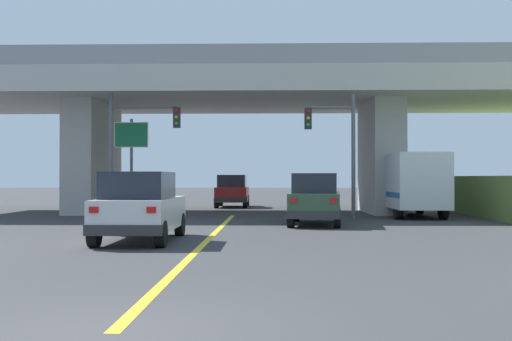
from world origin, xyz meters
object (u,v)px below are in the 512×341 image
at_px(suv_crossing, 315,199).
at_px(sedan_oncoming, 232,191).
at_px(suv_lead, 140,207).
at_px(traffic_signal_nearside, 337,140).
at_px(traffic_signal_farside, 134,138).
at_px(highway_sign, 131,144).
at_px(box_truck, 411,184).

xyz_separation_m(suv_crossing, sedan_oncoming, (-4.19, 14.71, -0.00)).
relative_size(suv_lead, traffic_signal_nearside, 0.83).
xyz_separation_m(suv_crossing, traffic_signal_farside, (-8.09, 4.14, 2.69)).
height_order(suv_lead, suv_crossing, same).
xyz_separation_m(suv_crossing, highway_sign, (-8.59, 5.83, 2.48)).
xyz_separation_m(suv_lead, highway_sign, (-3.06, 12.43, 2.48)).
bearing_deg(traffic_signal_farside, highway_sign, 106.61).
bearing_deg(traffic_signal_nearside, sedan_oncoming, 115.55).
bearing_deg(traffic_signal_farside, box_truck, 4.96).
height_order(box_truck, sedan_oncoming, box_truck).
bearing_deg(traffic_signal_farside, suv_crossing, -27.11).
height_order(suv_lead, traffic_signal_farside, traffic_signal_farside).
height_order(suv_crossing, traffic_signal_nearside, traffic_signal_nearside).
height_order(suv_crossing, traffic_signal_farside, traffic_signal_farside).
bearing_deg(highway_sign, suv_crossing, -34.16).
bearing_deg(traffic_signal_nearside, suv_crossing, -109.85).
bearing_deg(highway_sign, sedan_oncoming, 63.63).
height_order(traffic_signal_nearside, highway_sign, traffic_signal_nearside).
bearing_deg(suv_crossing, sedan_oncoming, 111.76).
distance_m(suv_lead, box_truck, 15.83).
bearing_deg(suv_lead, traffic_signal_nearside, 55.93).
relative_size(suv_crossing, traffic_signal_farside, 0.80).
distance_m(suv_crossing, traffic_signal_farside, 9.48).
xyz_separation_m(suv_crossing, traffic_signal_nearside, (1.22, 3.39, 2.51)).
relative_size(traffic_signal_farside, highway_sign, 1.24).
height_order(traffic_signal_farside, highway_sign, traffic_signal_farside).
distance_m(sedan_oncoming, traffic_signal_farside, 11.58).
relative_size(sedan_oncoming, highway_sign, 0.91).
height_order(suv_lead, traffic_signal_nearside, traffic_signal_nearside).
relative_size(sedan_oncoming, traffic_signal_nearside, 0.78).
bearing_deg(traffic_signal_farside, traffic_signal_nearside, -4.63).
height_order(suv_crossing, highway_sign, highway_sign).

